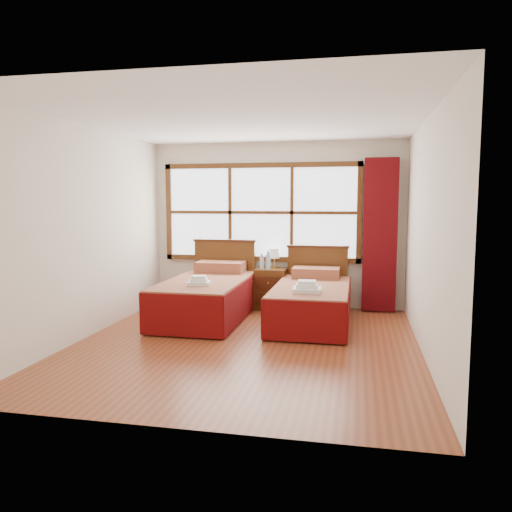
# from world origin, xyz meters

# --- Properties ---
(floor) EXTENTS (4.50, 4.50, 0.00)m
(floor) POSITION_xyz_m (0.00, 0.00, 0.00)
(floor) COLOR brown
(floor) RESTS_ON ground
(ceiling) EXTENTS (4.50, 4.50, 0.00)m
(ceiling) POSITION_xyz_m (0.00, 0.00, 2.60)
(ceiling) COLOR white
(ceiling) RESTS_ON wall_back
(wall_back) EXTENTS (4.00, 0.00, 4.00)m
(wall_back) POSITION_xyz_m (0.00, 2.25, 1.30)
(wall_back) COLOR silver
(wall_back) RESTS_ON floor
(wall_left) EXTENTS (0.00, 4.50, 4.50)m
(wall_left) POSITION_xyz_m (-2.00, 0.00, 1.30)
(wall_left) COLOR silver
(wall_left) RESTS_ON floor
(wall_right) EXTENTS (0.00, 4.50, 4.50)m
(wall_right) POSITION_xyz_m (2.00, 0.00, 1.30)
(wall_right) COLOR silver
(wall_right) RESTS_ON floor
(window) EXTENTS (3.16, 0.06, 1.56)m
(window) POSITION_xyz_m (-0.25, 2.21, 1.50)
(window) COLOR white
(window) RESTS_ON wall_back
(curtain) EXTENTS (0.50, 0.16, 2.30)m
(curtain) POSITION_xyz_m (1.60, 2.11, 1.17)
(curtain) COLOR #5B090D
(curtain) RESTS_ON wall_back
(bed_left) EXTENTS (1.10, 2.12, 1.07)m
(bed_left) POSITION_xyz_m (-0.83, 1.20, 0.32)
(bed_left) COLOR #3D1C0C
(bed_left) RESTS_ON floor
(bed_right) EXTENTS (1.03, 2.05, 1.00)m
(bed_right) POSITION_xyz_m (0.67, 1.20, 0.30)
(bed_right) COLOR #3D1C0C
(bed_right) RESTS_ON floor
(nightstand) EXTENTS (0.47, 0.47, 0.63)m
(nightstand) POSITION_xyz_m (-0.04, 1.99, 0.32)
(nightstand) COLOR #502D11
(nightstand) RESTS_ON floor
(towels_left) EXTENTS (0.34, 0.31, 0.12)m
(towels_left) POSITION_xyz_m (-0.79, 0.68, 0.62)
(towels_left) COLOR white
(towels_left) RESTS_ON bed_left
(towels_right) EXTENTS (0.37, 0.33, 0.15)m
(towels_right) POSITION_xyz_m (0.65, 0.64, 0.59)
(towels_right) COLOR white
(towels_right) RESTS_ON bed_right
(lamp) EXTENTS (0.16, 0.16, 0.31)m
(lamp) POSITION_xyz_m (-0.01, 2.12, 0.85)
(lamp) COLOR gold
(lamp) RESTS_ON nightstand
(bottle_near) EXTENTS (0.06, 0.06, 0.24)m
(bottle_near) POSITION_xyz_m (-0.18, 1.93, 0.74)
(bottle_near) COLOR #AAC2DA
(bottle_near) RESTS_ON nightstand
(bottle_far) EXTENTS (0.07, 0.07, 0.28)m
(bottle_far) POSITION_xyz_m (-0.08, 1.94, 0.76)
(bottle_far) COLOR #AAC2DA
(bottle_far) RESTS_ON nightstand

